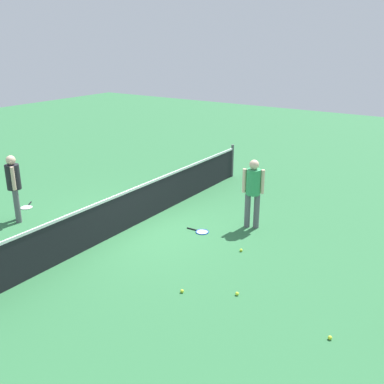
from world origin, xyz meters
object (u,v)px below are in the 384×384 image
at_px(tennis_ball_midcourt, 237,294).
at_px(player_near_side, 253,188).
at_px(tennis_ball_by_net, 241,250).
at_px(player_far_side, 14,183).
at_px(tennis_racket_far_player, 27,207).
at_px(tennis_ball_baseline, 330,338).
at_px(tennis_racket_near_player, 201,232).
at_px(tennis_ball_near_player, 182,291).

bearing_deg(tennis_ball_midcourt, player_near_side, 21.96).
bearing_deg(tennis_ball_by_net, player_far_side, 106.26).
relative_size(tennis_racket_far_player, tennis_ball_by_net, 8.68).
bearing_deg(tennis_ball_baseline, player_far_side, 87.99).
relative_size(tennis_ball_by_net, tennis_ball_baseline, 1.00).
height_order(tennis_racket_near_player, tennis_ball_by_net, tennis_ball_by_net).
height_order(tennis_racket_near_player, tennis_racket_far_player, same).
relative_size(tennis_ball_near_player, tennis_ball_baseline, 1.00).
bearing_deg(tennis_ball_by_net, tennis_ball_baseline, -126.61).
bearing_deg(tennis_ball_midcourt, tennis_racket_near_player, 45.93).
height_order(player_near_side, player_far_side, same).
bearing_deg(tennis_ball_by_net, tennis_ball_midcourt, -154.52).
distance_m(player_near_side, tennis_ball_midcourt, 3.27).
relative_size(player_near_side, tennis_racket_far_player, 2.97).
bearing_deg(tennis_racket_near_player, tennis_ball_baseline, -120.71).
xyz_separation_m(player_far_side, tennis_ball_by_net, (1.60, -5.49, -0.98)).
relative_size(player_far_side, tennis_ball_midcourt, 25.76).
bearing_deg(player_near_side, tennis_ball_baseline, -137.31).
height_order(tennis_ball_by_net, tennis_ball_midcourt, same).
height_order(tennis_ball_near_player, tennis_ball_baseline, same).
height_order(player_far_side, tennis_racket_far_player, player_far_side).
relative_size(tennis_racket_near_player, tennis_ball_near_player, 8.88).
distance_m(tennis_ball_by_net, tennis_ball_baseline, 3.16).
bearing_deg(player_far_side, tennis_racket_far_player, 41.43).
bearing_deg(tennis_racket_near_player, tennis_ball_near_player, -154.78).
bearing_deg(tennis_ball_midcourt, tennis_ball_by_net, 25.48).
relative_size(tennis_racket_far_player, tennis_ball_near_player, 8.68).
relative_size(tennis_racket_far_player, tennis_ball_baseline, 8.68).
bearing_deg(tennis_ball_baseline, tennis_racket_near_player, 59.29).
height_order(player_far_side, tennis_racket_near_player, player_far_side).
relative_size(tennis_racket_near_player, tennis_ball_baseline, 8.88).
bearing_deg(tennis_racket_far_player, tennis_ball_near_player, -100.92).
relative_size(tennis_racket_near_player, tennis_racket_far_player, 1.02).
xyz_separation_m(tennis_ball_by_net, tennis_ball_baseline, (-1.88, -2.54, 0.00)).
height_order(player_near_side, tennis_racket_near_player, player_near_side).
xyz_separation_m(tennis_ball_near_player, tennis_ball_by_net, (2.06, -0.12, 0.00)).
xyz_separation_m(player_near_side, tennis_ball_by_net, (-1.31, -0.41, -0.98)).
relative_size(tennis_racket_far_player, tennis_ball_midcourt, 8.68).
height_order(player_far_side, tennis_ball_midcourt, player_far_side).
distance_m(player_far_side, tennis_ball_baseline, 8.09).
xyz_separation_m(player_far_side, tennis_ball_midcourt, (0.02, -6.25, -0.98)).
bearing_deg(tennis_ball_near_player, tennis_ball_by_net, -3.39).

